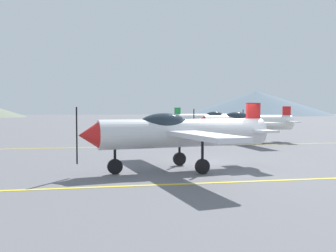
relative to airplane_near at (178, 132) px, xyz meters
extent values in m
plane|color=slate|center=(2.04, 0.57, -1.43)|extent=(400.00, 400.00, 0.00)
cube|color=yellow|center=(2.04, -2.52, -1.42)|extent=(80.00, 0.16, 0.01)
cube|color=yellow|center=(2.04, 8.99, -1.42)|extent=(80.00, 0.16, 0.01)
cylinder|color=silver|center=(0.28, 0.05, -0.04)|extent=(6.60, 2.19, 1.05)
cone|color=red|center=(-3.26, -0.59, -0.04)|extent=(0.82, 1.00, 0.90)
cube|color=black|center=(-3.63, -0.65, -0.04)|extent=(0.06, 0.12, 1.92)
ellipsoid|color=#1E2833|center=(-0.57, -0.10, 0.28)|extent=(2.04, 1.19, 0.86)
cube|color=silver|center=(-0.10, -0.02, 0.01)|extent=(2.53, 8.48, 0.15)
cube|color=silver|center=(3.20, 0.58, 0.01)|extent=(1.10, 2.57, 0.10)
cube|color=red|center=(3.20, 0.58, 0.53)|extent=(0.61, 0.22, 1.15)
cylinder|color=black|center=(-2.36, -0.42, -0.68)|extent=(0.10, 0.10, 0.96)
cylinder|color=black|center=(-2.36, -0.42, -1.16)|extent=(0.55, 0.21, 0.54)
cylinder|color=black|center=(0.28, 1.12, -0.68)|extent=(0.10, 0.10, 0.96)
cylinder|color=black|center=(0.28, 1.12, -1.16)|extent=(0.55, 0.21, 0.54)
cylinder|color=black|center=(0.65, -0.95, -0.68)|extent=(0.10, 0.10, 0.96)
cylinder|color=black|center=(0.65, -0.95, -1.16)|extent=(0.55, 0.21, 0.54)
cylinder|color=white|center=(7.25, 10.59, -0.04)|extent=(6.55, 1.35, 1.05)
cone|color=red|center=(3.66, 10.42, -0.04)|extent=(0.71, 0.93, 0.90)
cube|color=black|center=(3.28, 10.40, -0.04)|extent=(0.04, 0.12, 1.92)
ellipsoid|color=#1E2833|center=(6.39, 10.55, 0.28)|extent=(1.95, 0.95, 0.86)
cube|color=white|center=(6.87, 10.57, 0.01)|extent=(1.44, 8.47, 0.15)
cube|color=white|center=(10.22, 10.72, 0.01)|extent=(0.78, 2.52, 0.10)
cube|color=red|center=(10.22, 10.72, 0.53)|extent=(0.61, 0.14, 1.15)
cylinder|color=black|center=(4.57, 10.46, -0.68)|extent=(0.10, 0.10, 0.96)
cylinder|color=black|center=(4.57, 10.46, -1.16)|extent=(0.54, 0.14, 0.54)
cylinder|color=black|center=(7.39, 11.65, -0.68)|extent=(0.10, 0.10, 0.96)
cylinder|color=black|center=(7.39, 11.65, -1.16)|extent=(0.54, 0.14, 0.54)
cylinder|color=black|center=(7.49, 9.54, -0.68)|extent=(0.10, 0.10, 0.96)
cylinder|color=black|center=(7.49, 9.54, -1.16)|extent=(0.54, 0.14, 0.54)
cylinder|color=white|center=(7.44, 21.57, -0.04)|extent=(6.55, 1.32, 1.05)
cone|color=#1E8C3F|center=(11.03, 21.72, -0.04)|extent=(0.71, 0.92, 0.90)
cube|color=black|center=(11.41, 21.73, -0.04)|extent=(0.04, 0.12, 1.92)
ellipsoid|color=#1E2833|center=(8.30, 21.61, 0.28)|extent=(1.95, 0.94, 0.86)
cube|color=white|center=(7.83, 21.59, 0.01)|extent=(1.39, 8.46, 0.15)
cube|color=white|center=(4.48, 21.45, 0.01)|extent=(0.77, 2.52, 0.10)
cube|color=#1E8C3F|center=(4.48, 21.45, 0.53)|extent=(0.61, 0.14, 1.15)
cylinder|color=black|center=(10.12, 21.68, -0.68)|extent=(0.10, 0.10, 0.96)
cylinder|color=black|center=(10.12, 21.68, -1.16)|extent=(0.54, 0.14, 0.54)
cylinder|color=black|center=(7.29, 20.51, -0.68)|extent=(0.10, 0.10, 0.96)
cylinder|color=black|center=(7.29, 20.51, -1.16)|extent=(0.54, 0.14, 0.54)
cylinder|color=black|center=(7.21, 22.62, -0.68)|extent=(0.10, 0.10, 0.96)
cylinder|color=black|center=(7.21, 22.62, -1.16)|extent=(0.54, 0.14, 0.54)
cone|color=slate|center=(70.90, 151.01, 4.47)|extent=(71.71, 71.71, 11.79)
camera|label=1|loc=(-2.77, -12.99, 0.79)|focal=38.29mm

